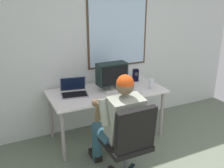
{
  "coord_description": "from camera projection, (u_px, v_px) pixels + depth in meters",
  "views": [
    {
      "loc": [
        -1.67,
        -0.85,
        2.05
      ],
      "look_at": [
        -0.39,
        1.81,
        1.01
      ],
      "focal_mm": 41.49,
      "sensor_mm": 36.0,
      "label": 1
    }
  ],
  "objects": [
    {
      "name": "person_seated",
      "position": [
        119.0,
        121.0,
        2.95
      ],
      "size": [
        0.54,
        0.75,
        1.26
      ],
      "color": "#2B5061",
      "rests_on": "ground"
    },
    {
      "name": "wall_rear",
      "position": [
        110.0,
        36.0,
        3.92
      ],
      "size": [
        4.73,
        0.08,
        2.85
      ],
      "color": "silver",
      "rests_on": "ground"
    },
    {
      "name": "laptop",
      "position": [
        74.0,
        90.0,
        3.52
      ],
      "size": [
        0.4,
        0.36,
        0.23
      ],
      "color": "gray",
      "rests_on": "desk"
    },
    {
      "name": "desk",
      "position": [
        107.0,
        95.0,
        3.69
      ],
      "size": [
        1.62,
        0.78,
        0.74
      ],
      "color": "gray",
      "rests_on": "ground"
    },
    {
      "name": "desk_speaker",
      "position": [
        136.0,
        75.0,
        4.02
      ],
      "size": [
        0.09,
        0.08,
        0.19
      ],
      "color": "black",
      "rests_on": "desk"
    },
    {
      "name": "wine_glass",
      "position": [
        151.0,
        82.0,
        3.7
      ],
      "size": [
        0.07,
        0.07,
        0.15
      ],
      "color": "silver",
      "rests_on": "desk"
    },
    {
      "name": "crt_monitor",
      "position": [
        112.0,
        74.0,
        3.63
      ],
      "size": [
        0.43,
        0.22,
        0.39
      ],
      "color": "beige",
      "rests_on": "desk"
    },
    {
      "name": "office_chair",
      "position": [
        130.0,
        140.0,
        2.77
      ],
      "size": [
        0.5,
        0.52,
        0.97
      ],
      "color": "black",
      "rests_on": "ground"
    }
  ]
}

